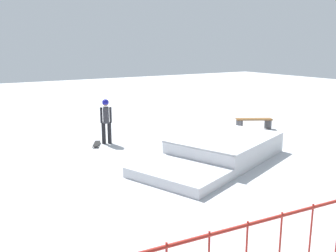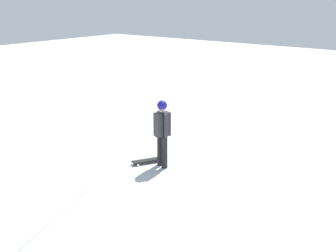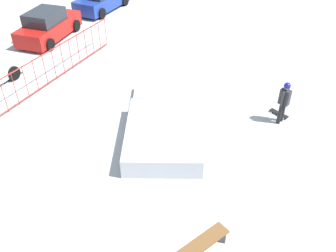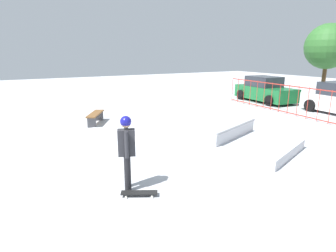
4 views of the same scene
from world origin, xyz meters
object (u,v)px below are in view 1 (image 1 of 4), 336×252
(skate_ramp, at_px, (218,151))
(skateboard, at_px, (97,144))
(skater, at_px, (106,118))
(park_bench, at_px, (254,121))

(skate_ramp, bearing_deg, skateboard, -73.72)
(skate_ramp, height_order, skater, skater)
(skateboard, xyz_separation_m, park_bench, (-7.09, 1.04, 0.28))
(skater, xyz_separation_m, skateboard, (0.45, 0.08, -0.93))
(park_bench, bearing_deg, skateboard, -8.38)
(skate_ramp, bearing_deg, skater, -78.95)
(skater, relative_size, park_bench, 1.09)
(skateboard, distance_m, park_bench, 7.17)
(skate_ramp, distance_m, skateboard, 4.70)
(park_bench, bearing_deg, skater, -9.62)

